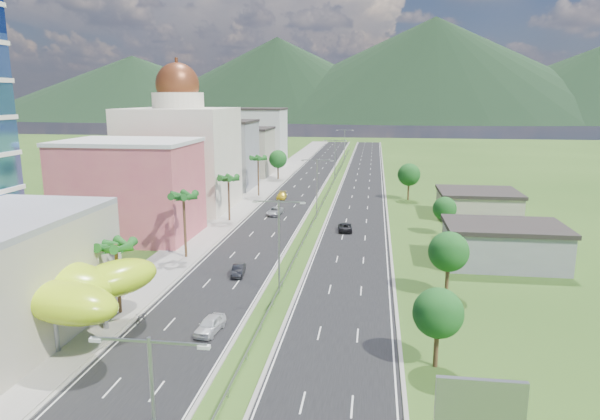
% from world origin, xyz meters
% --- Properties ---
extents(ground, '(500.00, 500.00, 0.00)m').
position_xyz_m(ground, '(0.00, 0.00, 0.00)').
color(ground, '#2D5119').
rests_on(ground, ground).
extents(road_left, '(11.00, 260.00, 0.04)m').
position_xyz_m(road_left, '(-7.50, 90.00, 0.02)').
color(road_left, black).
rests_on(road_left, ground).
extents(road_right, '(11.00, 260.00, 0.04)m').
position_xyz_m(road_right, '(7.50, 90.00, 0.02)').
color(road_right, black).
rests_on(road_right, ground).
extents(sidewalk_left, '(7.00, 260.00, 0.12)m').
position_xyz_m(sidewalk_left, '(-17.00, 90.00, 0.06)').
color(sidewalk_left, gray).
rests_on(sidewalk_left, ground).
extents(median_guardrail, '(0.10, 216.06, 0.76)m').
position_xyz_m(median_guardrail, '(0.00, 71.99, 0.62)').
color(median_guardrail, gray).
rests_on(median_guardrail, ground).
extents(streetlight_median_a, '(6.04, 0.25, 11.00)m').
position_xyz_m(streetlight_median_a, '(0.00, -25.00, 6.75)').
color(streetlight_median_a, gray).
rests_on(streetlight_median_a, ground).
extents(streetlight_median_b, '(6.04, 0.25, 11.00)m').
position_xyz_m(streetlight_median_b, '(0.00, 10.00, 6.75)').
color(streetlight_median_b, gray).
rests_on(streetlight_median_b, ground).
extents(streetlight_median_c, '(6.04, 0.25, 11.00)m').
position_xyz_m(streetlight_median_c, '(0.00, 50.00, 6.75)').
color(streetlight_median_c, gray).
rests_on(streetlight_median_c, ground).
extents(streetlight_median_d, '(6.04, 0.25, 11.00)m').
position_xyz_m(streetlight_median_d, '(0.00, 95.00, 6.75)').
color(streetlight_median_d, gray).
rests_on(streetlight_median_d, ground).
extents(streetlight_median_e, '(6.04, 0.25, 11.00)m').
position_xyz_m(streetlight_median_e, '(0.00, 140.00, 6.75)').
color(streetlight_median_e, gray).
rests_on(streetlight_median_e, ground).
extents(lime_canopy, '(18.00, 15.00, 7.40)m').
position_xyz_m(lime_canopy, '(-20.00, -4.00, 4.99)').
color(lime_canopy, '#B8E516').
rests_on(lime_canopy, ground).
extents(pink_shophouse, '(20.00, 15.00, 15.00)m').
position_xyz_m(pink_shophouse, '(-28.00, 32.00, 7.50)').
color(pink_shophouse, '#CB5364').
rests_on(pink_shophouse, ground).
extents(domed_building, '(20.00, 20.00, 28.70)m').
position_xyz_m(domed_building, '(-28.00, 55.00, 11.35)').
color(domed_building, beige).
rests_on(domed_building, ground).
extents(midrise_grey, '(16.00, 15.00, 16.00)m').
position_xyz_m(midrise_grey, '(-27.00, 80.00, 8.00)').
color(midrise_grey, gray).
rests_on(midrise_grey, ground).
extents(midrise_beige, '(16.00, 15.00, 13.00)m').
position_xyz_m(midrise_beige, '(-27.00, 102.00, 6.50)').
color(midrise_beige, '#AAA28C').
rests_on(midrise_beige, ground).
extents(midrise_white, '(16.00, 15.00, 18.00)m').
position_xyz_m(midrise_white, '(-27.00, 125.00, 9.00)').
color(midrise_white, silver).
rests_on(midrise_white, ground).
extents(billboard, '(5.20, 0.35, 6.20)m').
position_xyz_m(billboard, '(17.00, -18.00, 4.42)').
color(billboard, gray).
rests_on(billboard, ground).
extents(shed_near, '(15.00, 10.00, 5.00)m').
position_xyz_m(shed_near, '(28.00, 25.00, 2.50)').
color(shed_near, gray).
rests_on(shed_near, ground).
extents(shed_far, '(14.00, 12.00, 4.40)m').
position_xyz_m(shed_far, '(30.00, 55.00, 2.20)').
color(shed_far, '#AAA28C').
rests_on(shed_far, ground).
extents(palm_tree_b, '(3.60, 3.60, 8.10)m').
position_xyz_m(palm_tree_b, '(-15.50, 2.00, 7.06)').
color(palm_tree_b, '#47301C').
rests_on(palm_tree_b, ground).
extents(palm_tree_c, '(3.60, 3.60, 9.60)m').
position_xyz_m(palm_tree_c, '(-15.50, 22.00, 8.50)').
color(palm_tree_c, '#47301C').
rests_on(palm_tree_c, ground).
extents(palm_tree_d, '(3.60, 3.60, 8.60)m').
position_xyz_m(palm_tree_d, '(-15.50, 45.00, 7.54)').
color(palm_tree_d, '#47301C').
rests_on(palm_tree_d, ground).
extents(palm_tree_e, '(3.60, 3.60, 9.40)m').
position_xyz_m(palm_tree_e, '(-15.50, 70.00, 8.31)').
color(palm_tree_e, '#47301C').
rests_on(palm_tree_e, ground).
extents(leafy_tree_lfar, '(4.90, 4.90, 8.05)m').
position_xyz_m(leafy_tree_lfar, '(-15.50, 95.00, 5.58)').
color(leafy_tree_lfar, '#47301C').
rests_on(leafy_tree_lfar, ground).
extents(leafy_tree_ra, '(4.20, 4.20, 6.90)m').
position_xyz_m(leafy_tree_ra, '(16.00, -5.00, 4.78)').
color(leafy_tree_ra, '#47301C').
rests_on(leafy_tree_ra, ground).
extents(leafy_tree_rb, '(4.55, 4.55, 7.47)m').
position_xyz_m(leafy_tree_rb, '(19.00, 12.00, 5.18)').
color(leafy_tree_rb, '#47301C').
rests_on(leafy_tree_rb, ground).
extents(leafy_tree_rc, '(3.85, 3.85, 6.33)m').
position_xyz_m(leafy_tree_rc, '(22.00, 40.00, 4.37)').
color(leafy_tree_rc, '#47301C').
rests_on(leafy_tree_rc, ground).
extents(leafy_tree_rd, '(4.90, 4.90, 8.05)m').
position_xyz_m(leafy_tree_rd, '(18.00, 70.00, 5.58)').
color(leafy_tree_rd, '#47301C').
rests_on(leafy_tree_rd, ground).
extents(mountain_ridge, '(860.00, 140.00, 90.00)m').
position_xyz_m(mountain_ridge, '(60.00, 450.00, 0.00)').
color(mountain_ridge, black).
rests_on(mountain_ridge, ground).
extents(car_white_near_left, '(2.36, 4.69, 1.53)m').
position_xyz_m(car_white_near_left, '(-4.75, -1.24, 0.81)').
color(car_white_near_left, silver).
rests_on(car_white_near_left, road_left).
extents(car_dark_left, '(1.88, 4.22, 1.35)m').
position_xyz_m(car_dark_left, '(-6.24, 15.45, 0.71)').
color(car_dark_left, black).
rests_on(car_dark_left, road_left).
extents(car_silver_mid_left, '(2.85, 5.25, 1.40)m').
position_xyz_m(car_silver_mid_left, '(-8.15, 50.80, 0.74)').
color(car_silver_mid_left, '#A5A8AD').
rests_on(car_silver_mid_left, road_left).
extents(car_yellow_far_left, '(2.26, 4.94, 1.40)m').
position_xyz_m(car_yellow_far_left, '(-9.68, 67.26, 0.74)').
color(car_yellow_far_left, gold).
rests_on(car_yellow_far_left, road_left).
extents(car_dark_far_right, '(2.71, 5.07, 1.35)m').
position_xyz_m(car_dark_far_right, '(5.86, 40.14, 0.72)').
color(car_dark_far_right, black).
rests_on(car_dark_far_right, road_right).
extents(motorcycle, '(0.82, 2.06, 1.28)m').
position_xyz_m(motorcycle, '(-12.30, 0.08, 0.68)').
color(motorcycle, black).
rests_on(motorcycle, road_left).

